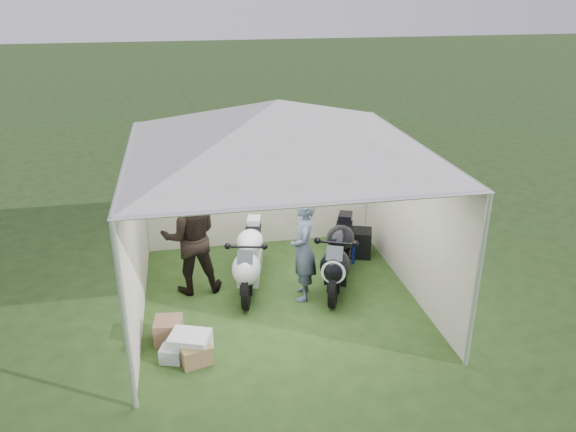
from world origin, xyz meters
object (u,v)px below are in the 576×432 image
at_px(motorcycle_black, 339,255).
at_px(person_blue_jacket, 304,249).
at_px(canopy_tent, 278,131).
at_px(crate_0, 190,345).
at_px(paddock_stand, 344,253).
at_px(person_dark_jacket, 190,237).
at_px(equipment_box, 357,243).
at_px(crate_3, 196,354).
at_px(motorcycle_white, 249,258).
at_px(crate_1, 169,330).
at_px(crate_2, 172,354).

height_order(motorcycle_black, person_blue_jacket, person_blue_jacket).
xyz_separation_m(canopy_tent, crate_0, (-1.36, -1.21, -2.41)).
distance_m(paddock_stand, person_dark_jacket, 2.72).
bearing_deg(equipment_box, paddock_stand, -151.71).
xyz_separation_m(person_dark_jacket, crate_3, (-0.03, -1.85, -0.77)).
xyz_separation_m(motorcycle_white, equipment_box, (1.97, 0.78, -0.28)).
distance_m(motorcycle_black, crate_0, 2.72).
relative_size(person_dark_jacket, crate_1, 5.01).
xyz_separation_m(person_dark_jacket, person_blue_jacket, (1.62, -0.54, -0.10)).
relative_size(person_blue_jacket, equipment_box, 3.36).
xyz_separation_m(motorcycle_black, crate_2, (-2.56, -1.42, -0.44)).
relative_size(motorcycle_black, person_blue_jacket, 1.17).
bearing_deg(crate_2, crate_1, 94.31).
height_order(equipment_box, crate_0, equipment_box).
bearing_deg(motorcycle_white, crate_3, -104.86).
relative_size(person_dark_jacket, person_blue_jacket, 1.13).
relative_size(person_blue_jacket, crate_2, 5.95).
distance_m(person_dark_jacket, crate_1, 1.55).
bearing_deg(crate_0, crate_2, -167.92).
xyz_separation_m(equipment_box, crate_0, (-2.94, -2.35, -0.07)).
bearing_deg(paddock_stand, person_blue_jacket, -132.16).
bearing_deg(crate_0, equipment_box, 38.64).
xyz_separation_m(crate_1, crate_3, (0.34, -0.54, -0.04)).
distance_m(person_blue_jacket, crate_3, 2.22).
height_order(canopy_tent, crate_3, canopy_tent).
relative_size(equipment_box, crate_2, 1.77).
distance_m(equipment_box, crate_2, 3.98).
bearing_deg(motorcycle_black, crate_2, -128.68).
bearing_deg(paddock_stand, crate_1, -148.33).
xyz_separation_m(motorcycle_black, person_dark_jacket, (-2.22, 0.33, 0.36)).
bearing_deg(paddock_stand, person_dark_jacket, -168.92).
height_order(canopy_tent, person_blue_jacket, canopy_tent).
xyz_separation_m(paddock_stand, crate_1, (-2.93, -1.81, 0.02)).
bearing_deg(person_dark_jacket, crate_0, 83.93).
distance_m(motorcycle_black, crate_2, 2.96).
relative_size(crate_1, crate_2, 1.34).
relative_size(motorcycle_white, person_dark_jacket, 1.04).
bearing_deg(paddock_stand, crate_2, -142.16).
bearing_deg(person_dark_jacket, equipment_box, -169.81).
bearing_deg(crate_1, crate_2, -85.69).
distance_m(person_blue_jacket, crate_1, 2.23).
relative_size(motorcycle_black, paddock_stand, 5.00).
bearing_deg(motorcycle_white, canopy_tent, -29.74).
distance_m(canopy_tent, crate_0, 3.02).
relative_size(crate_0, crate_1, 1.37).
xyz_separation_m(person_dark_jacket, crate_1, (-0.37, -1.31, -0.74)).
bearing_deg(paddock_stand, canopy_tent, -142.67).
xyz_separation_m(paddock_stand, equipment_box, (0.28, 0.15, 0.10)).
bearing_deg(equipment_box, crate_0, -141.36).
distance_m(motorcycle_white, paddock_stand, 1.85).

